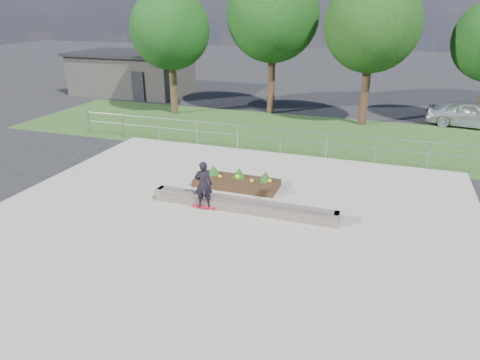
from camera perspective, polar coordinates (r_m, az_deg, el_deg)
name	(u,v)px	position (r m, az deg, el deg)	size (l,w,h in m)	color
ground	(217,233)	(12.47, -3.15, -7.04)	(120.00, 120.00, 0.00)	black
grass_verge	(297,134)	(22.30, 7.57, 6.16)	(30.00, 8.00, 0.02)	#28491D
concrete_slab	(216,232)	(12.45, -3.15, -6.92)	(15.00, 15.00, 0.06)	gray
fence	(281,138)	(18.80, 5.44, 5.66)	(20.06, 0.06, 1.20)	gray
building	(132,73)	(33.74, -14.16, 13.71)	(8.40, 5.40, 3.00)	#2E2B29
tree_far_left	(170,30)	(26.11, -9.30, 19.19)	(4.55, 4.55, 7.15)	#342515
tree_mid_left	(273,15)	(25.93, 4.42, 21.04)	(5.25, 5.25, 8.25)	#332014
tree_mid_right	(372,24)	(24.09, 17.23, 19.21)	(4.90, 4.90, 7.70)	#321D14
grind_ledge	(243,205)	(13.47, 0.38, -3.41)	(6.00, 0.44, 0.43)	brown
planter_bed	(237,181)	(15.38, -0.40, -0.13)	(3.00, 1.20, 0.61)	black
skateboarder	(203,185)	(13.44, -4.89, -0.62)	(0.80, 0.52, 1.60)	silver
parked_car	(468,114)	(26.29, 28.15, 7.76)	(1.67, 4.14, 1.41)	#B4B9BF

